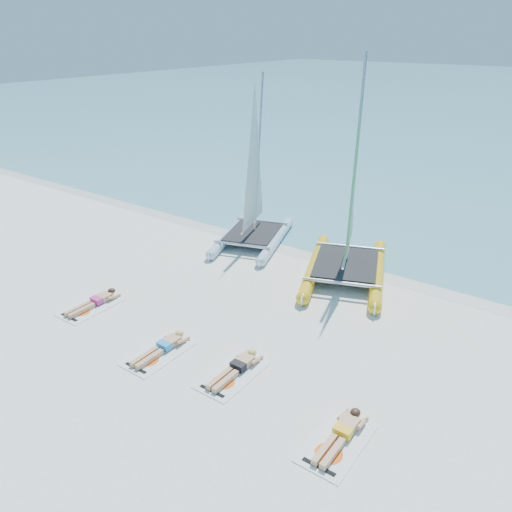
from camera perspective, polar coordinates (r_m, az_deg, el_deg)
The scene contains 12 objects.
ground at distance 14.83m, azimuth -5.58°, elevation -6.32°, with size 140.00×140.00×0.00m, color white.
wet_sand_strip at distance 18.83m, azimuth 5.37°, elevation 0.69°, with size 140.00×1.40×0.01m, color silver.
catamaran_blue at distance 18.95m, azimuth -0.29°, elevation 7.10°, with size 3.59×5.15×6.39m.
catamaran_yellow at distance 16.76m, azimuth 10.88°, elevation 5.62°, with size 4.24×5.83×7.20m.
towel_a at distance 15.76m, azimuth -18.36°, elevation -5.54°, with size 1.00×1.85×0.02m, color white.
sunbather_a at distance 15.80m, azimuth -17.87°, elevation -4.93°, with size 0.37×1.73×0.26m.
towel_b at distance 13.23m, azimuth -11.14°, elevation -10.88°, with size 1.00×1.85×0.02m, color white.
sunbather_b at distance 13.27m, azimuth -10.57°, elevation -10.13°, with size 0.37×1.73×0.26m.
towel_c at distance 12.31m, azimuth -2.73°, elevation -13.39°, with size 1.00×1.85×0.02m, color white.
sunbather_c at distance 12.36m, azimuth -2.17°, elevation -12.56°, with size 0.37×1.73×0.26m.
towel_d at distance 10.79m, azimuth 9.24°, elevation -20.34°, with size 1.00×1.85×0.02m, color white.
sunbather_d at distance 10.84m, azimuth 9.77°, elevation -19.31°, with size 0.37×1.73×0.26m.
Camera 1 is at (8.53, -9.48, 7.56)m, focal length 35.00 mm.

